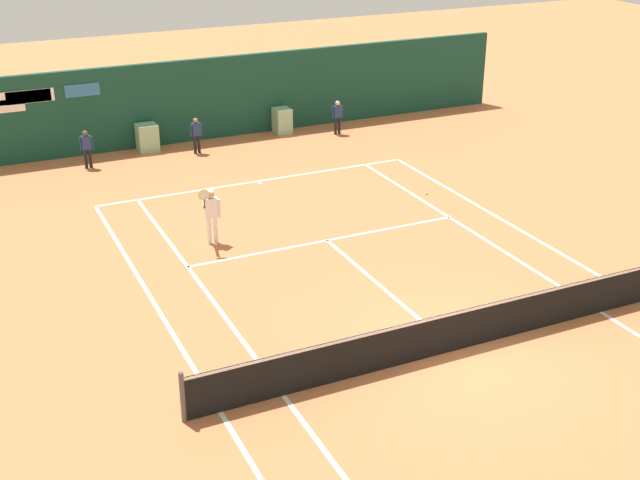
% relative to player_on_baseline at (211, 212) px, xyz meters
% --- Properties ---
extents(ground_plane, '(80.00, 80.00, 0.01)m').
position_rel_player_on_baseline_xyz_m(ground_plane, '(2.94, -6.96, -0.94)').
color(ground_plane, '#C67042').
extents(tennis_net, '(12.10, 0.10, 1.07)m').
position_rel_player_on_baseline_xyz_m(tennis_net, '(2.94, -7.53, -0.43)').
color(tennis_net, '#4C4C51').
rests_on(tennis_net, ground_plane).
extents(sponsor_back_wall, '(25.00, 1.02, 3.05)m').
position_rel_player_on_baseline_xyz_m(sponsor_back_wall, '(2.92, 9.44, 0.54)').
color(sponsor_back_wall, '#144233').
rests_on(sponsor_back_wall, ground_plane).
extents(player_on_baseline, '(0.72, 0.64, 1.79)m').
position_rel_player_on_baseline_xyz_m(player_on_baseline, '(0.00, 0.00, 0.00)').
color(player_on_baseline, white).
rests_on(player_on_baseline, ground_plane).
extents(ball_kid_left_post, '(0.44, 0.19, 1.32)m').
position_rel_player_on_baseline_xyz_m(ball_kid_left_post, '(7.66, 7.86, -0.18)').
color(ball_kid_left_post, black).
rests_on(ball_kid_left_post, ground_plane).
extents(ball_kid_right_post, '(0.45, 0.20, 1.34)m').
position_rel_player_on_baseline_xyz_m(ball_kid_right_post, '(-1.84, 7.86, -0.17)').
color(ball_kid_right_post, black).
rests_on(ball_kid_right_post, ground_plane).
extents(ball_kid_centre_post, '(0.44, 0.18, 1.31)m').
position_rel_player_on_baseline_xyz_m(ball_kid_centre_post, '(2.03, 7.86, -0.18)').
color(ball_kid_centre_post, black).
rests_on(ball_kid_centre_post, ground_plane).
extents(tennis_ball_by_sideline, '(0.07, 0.07, 0.07)m').
position_rel_player_on_baseline_xyz_m(tennis_ball_by_sideline, '(7.34, 0.77, -0.90)').
color(tennis_ball_by_sideline, '#CCE033').
rests_on(tennis_ball_by_sideline, ground_plane).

